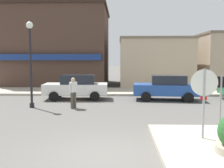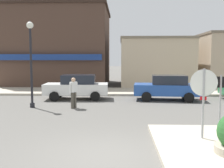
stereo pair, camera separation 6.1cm
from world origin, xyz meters
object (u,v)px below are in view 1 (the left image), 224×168
object	(u,v)px
parked_car_nearest	(76,87)
stop_sign	(204,94)
pedestrian_crossing_near	(73,92)
one_way_sign	(220,100)
lamp_post	(30,52)
parked_car_second	(167,87)

from	to	relation	value
parked_car_nearest	stop_sign	bearing A→B (deg)	-57.95
pedestrian_crossing_near	one_way_sign	bearing A→B (deg)	-43.84
lamp_post	parked_car_nearest	distance (m)	4.09
stop_sign	parked_car_nearest	size ratio (longest dim) A/B	0.56
stop_sign	one_way_sign	distance (m)	0.60
lamp_post	parked_car_second	distance (m)	8.36
stop_sign	one_way_sign	bearing A→B (deg)	12.67
lamp_post	parked_car_nearest	bearing A→B (deg)	56.81
parked_car_second	pedestrian_crossing_near	xyz separation A→B (m)	(-5.35, -2.92, 0.06)
stop_sign	pedestrian_crossing_near	bearing A→B (deg)	132.47
one_way_sign	pedestrian_crossing_near	world-z (taller)	one_way_sign
stop_sign	pedestrian_crossing_near	size ratio (longest dim) A/B	1.43
parked_car_second	pedestrian_crossing_near	bearing A→B (deg)	-151.38
stop_sign	one_way_sign	size ratio (longest dim) A/B	1.10
pedestrian_crossing_near	lamp_post	bearing A→B (deg)	176.02
pedestrian_crossing_near	stop_sign	bearing A→B (deg)	-47.53
lamp_post	pedestrian_crossing_near	bearing A→B (deg)	-3.98
lamp_post	parked_car_second	size ratio (longest dim) A/B	1.10
parked_car_second	pedestrian_crossing_near	size ratio (longest dim) A/B	2.57
stop_sign	pedestrian_crossing_near	xyz separation A→B (m)	(-4.99, 5.45, -0.65)
one_way_sign	parked_car_second	xyz separation A→B (m)	(-0.19, 8.24, -0.52)
parked_car_nearest	parked_car_second	distance (m)	5.69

